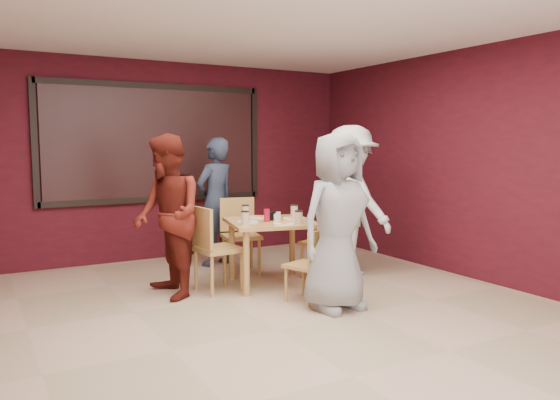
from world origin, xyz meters
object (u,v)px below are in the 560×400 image
chair_back (240,230)px  diner_right (350,201)px  dining_table (271,229)px  diner_front (337,222)px  chair_front (311,261)px  diner_back (215,202)px  chair_left (212,244)px  chair_right (326,237)px  diner_left (167,216)px

chair_back → diner_right: bearing=-35.9°
dining_table → diner_front: bearing=-84.0°
diner_right → chair_front: bearing=116.4°
dining_table → diner_back: size_ratio=0.67×
chair_front → chair_back: bearing=91.5°
chair_front → chair_left: (-0.74, 0.87, 0.11)m
dining_table → diner_front: 1.17m
chair_right → chair_front: bearing=-132.1°
chair_front → diner_right: size_ratio=0.41×
chair_right → diner_right: diner_right is taller
dining_table → chair_right: bearing=0.5°
diner_left → chair_back: bearing=120.8°
chair_left → diner_back: diner_back is taller
chair_front → diner_left: bearing=142.9°
chair_back → diner_left: bearing=-149.2°
dining_table → chair_back: chair_back is taller
chair_back → diner_front: 1.98m
diner_back → chair_front: bearing=72.8°
chair_left → diner_left: 0.59m
diner_back → diner_left: 1.60m
dining_table → chair_right: (0.77, 0.01, -0.17)m
chair_front → diner_front: size_ratio=0.44×
dining_table → chair_front: 0.86m
diner_left → chair_front: bearing=52.9°
diner_front → diner_back: (-0.26, 2.44, -0.02)m
chair_back → diner_front: bearing=-85.9°
chair_left → diner_left: (-0.48, 0.05, 0.34)m
diner_front → diner_left: (-1.32, 1.24, -0.00)m
diner_front → dining_table: bearing=91.2°
diner_back → diner_right: diner_right is taller
diner_front → diner_back: 2.45m
chair_front → diner_left: 1.60m
chair_back → diner_right: diner_right is taller
chair_back → chair_right: 1.13m
chair_back → diner_left: (-1.18, -0.70, 0.34)m
chair_left → chair_front: bearing=-49.7°
dining_table → chair_right: size_ratio=1.31×
diner_right → chair_back: bearing=44.2°
dining_table → chair_left: chair_left is taller
dining_table → chair_left: bearing=176.0°
chair_front → chair_right: chair_right is taller
chair_right → diner_left: (-1.97, 0.09, 0.38)m
chair_back → diner_right: 1.46m
chair_left → chair_right: (1.49, -0.04, -0.05)m
chair_left → diner_front: bearing=-54.9°
chair_right → diner_front: size_ratio=0.50×
chair_left → diner_right: (1.84, -0.07, 0.39)m
chair_left → diner_right: bearing=-2.1°
chair_back → chair_left: size_ratio=0.98×
chair_left → diner_back: bearing=65.2°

